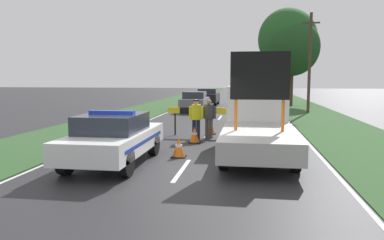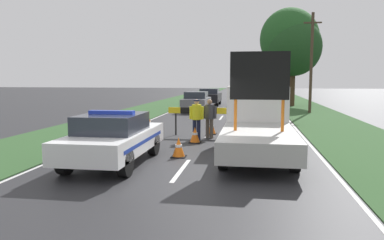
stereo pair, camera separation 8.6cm
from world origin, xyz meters
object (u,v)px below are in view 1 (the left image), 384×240
(traffic_cone_near_truck, at_px, (211,127))
(roadside_tree_near_right, at_px, (287,39))
(pedestrian_civilian, at_px, (209,115))
(queued_car_wagon_maroon, at_px, (254,108))
(police_car, at_px, (114,138))
(utility_pole, at_px, (310,62))
(traffic_cone_behind_barrier, at_px, (280,126))
(traffic_cone_centre_front, at_px, (148,123))
(queued_car_sedan_black, at_px, (208,97))
(roadside_tree_near_left, at_px, (292,47))
(traffic_cone_lane_edge, at_px, (195,135))
(road_barrier, at_px, (204,112))
(queued_car_suv_grey, at_px, (195,101))
(police_officer, at_px, (196,116))
(traffic_cone_near_police, at_px, (179,147))
(work_truck, at_px, (258,121))

(traffic_cone_near_truck, xyz_separation_m, roadside_tree_near_right, (4.87, 17.74, 5.50))
(pedestrian_civilian, relative_size, traffic_cone_near_truck, 2.68)
(pedestrian_civilian, bearing_deg, queued_car_wagon_maroon, 70.59)
(police_car, distance_m, utility_pole, 18.90)
(traffic_cone_behind_barrier, bearing_deg, pedestrian_civilian, -144.96)
(police_car, distance_m, traffic_cone_centre_front, 7.14)
(queued_car_sedan_black, bearing_deg, roadside_tree_near_left, 178.94)
(pedestrian_civilian, bearing_deg, roadside_tree_near_left, 75.01)
(traffic_cone_near_truck, height_order, traffic_cone_lane_edge, traffic_cone_lane_edge)
(road_barrier, relative_size, traffic_cone_lane_edge, 5.18)
(utility_pole, bearing_deg, pedestrian_civilian, -115.58)
(police_car, height_order, queued_car_suv_grey, police_car)
(road_barrier, bearing_deg, police_officer, -104.34)
(pedestrian_civilian, relative_size, utility_pole, 0.23)
(traffic_cone_near_police, height_order, queued_car_sedan_black, queued_car_sedan_black)
(traffic_cone_centre_front, bearing_deg, utility_pole, 48.11)
(police_car, bearing_deg, road_barrier, 67.46)
(road_barrier, relative_size, pedestrian_civilian, 1.97)
(road_barrier, relative_size, utility_pole, 0.46)
(road_barrier, height_order, roadside_tree_near_right, roadside_tree_near_right)
(queued_car_suv_grey, bearing_deg, utility_pole, 179.28)
(traffic_cone_lane_edge, relative_size, utility_pole, 0.09)
(pedestrian_civilian, height_order, queued_car_suv_grey, pedestrian_civilian)
(roadside_tree_near_right, bearing_deg, roadside_tree_near_left, -62.05)
(work_truck, height_order, traffic_cone_lane_edge, work_truck)
(police_car, relative_size, queued_car_sedan_black, 1.04)
(work_truck, relative_size, queued_car_wagon_maroon, 1.47)
(road_barrier, height_order, queued_car_suv_grey, queued_car_suv_grey)
(pedestrian_civilian, height_order, queued_car_sedan_black, pedestrian_civilian)
(police_officer, relative_size, traffic_cone_behind_barrier, 2.64)
(pedestrian_civilian, bearing_deg, traffic_cone_behind_barrier, 35.79)
(queued_car_suv_grey, bearing_deg, police_car, 90.39)
(traffic_cone_centre_front, relative_size, queued_car_suv_grey, 0.15)
(traffic_cone_behind_barrier, height_order, roadside_tree_near_left, roadside_tree_near_left)
(traffic_cone_behind_barrier, bearing_deg, police_officer, -144.06)
(police_officer, distance_m, queued_car_suv_grey, 12.59)
(pedestrian_civilian, height_order, traffic_cone_near_police, pedestrian_civilian)
(road_barrier, bearing_deg, roadside_tree_near_left, 68.87)
(road_barrier, distance_m, traffic_cone_centre_front, 3.27)
(queued_car_wagon_maroon, height_order, queued_car_suv_grey, queued_car_wagon_maroon)
(roadside_tree_near_left, bearing_deg, queued_car_sedan_black, 178.94)
(pedestrian_civilian, xyz_separation_m, queued_car_wagon_maroon, (1.87, 5.09, -0.06))
(road_barrier, distance_m, traffic_cone_near_truck, 0.90)
(work_truck, bearing_deg, traffic_cone_lane_edge, -34.13)
(road_barrier, distance_m, queued_car_suv_grey, 11.58)
(queued_car_suv_grey, relative_size, queued_car_sedan_black, 0.94)
(roadside_tree_near_left, bearing_deg, work_truck, -98.88)
(police_officer, height_order, traffic_cone_centre_front, police_officer)
(traffic_cone_behind_barrier, relative_size, queued_car_sedan_black, 0.14)
(traffic_cone_near_police, xyz_separation_m, roadside_tree_near_left, (5.70, 22.09, 4.75))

